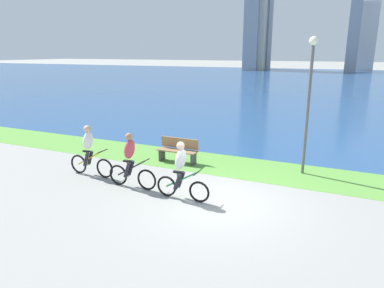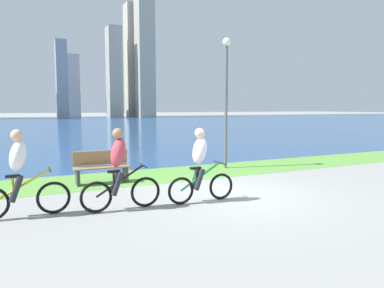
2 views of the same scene
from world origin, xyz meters
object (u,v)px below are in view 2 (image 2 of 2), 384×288
cyclist_distant_rear (20,174)px  bench_near_path (102,167)px  lamppost_tall (226,85)px  cyclist_lead (200,165)px  cyclist_trailing (119,170)px

cyclist_distant_rear → bench_near_path: cyclist_distant_rear is taller
cyclist_distant_rear → lamppost_tall: 7.35m
cyclist_lead → cyclist_distant_rear: (-3.57, 0.47, 0.01)m
lamppost_tall → cyclist_distant_rear: bearing=-154.0°
cyclist_trailing → lamppost_tall: (4.54, 3.42, 2.01)m
cyclist_trailing → lamppost_tall: lamppost_tall is taller
cyclist_lead → cyclist_trailing: (-1.75, 0.15, 0.01)m
cyclist_trailing → bench_near_path: size_ratio=1.12×
cyclist_trailing → cyclist_distant_rear: size_ratio=0.98×
bench_near_path → lamppost_tall: size_ratio=0.34×
cyclist_lead → cyclist_trailing: 1.76m
bench_near_path → lamppost_tall: 5.02m
cyclist_lead → bench_near_path: cyclist_lead is taller
bench_near_path → cyclist_trailing: bearing=-93.6°
cyclist_distant_rear → bench_near_path: bearing=51.1°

